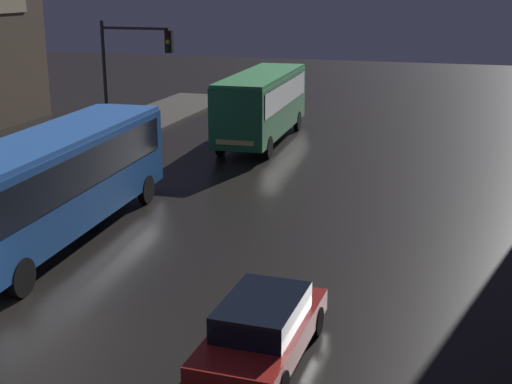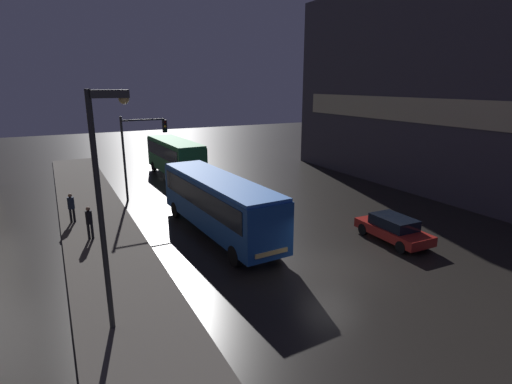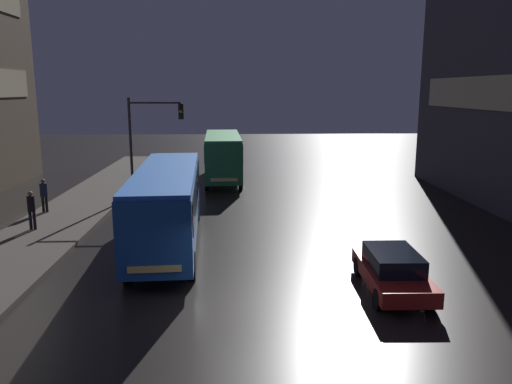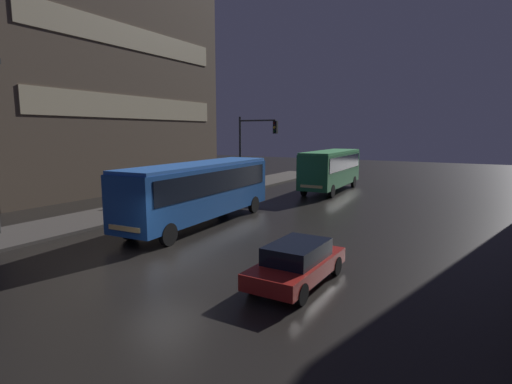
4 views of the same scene
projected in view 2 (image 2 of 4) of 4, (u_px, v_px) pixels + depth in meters
ground_plane at (333, 266)px, 18.43m from camera, size 120.00×120.00×0.00m
sidewalk_left at (100, 229)px, 23.01m from camera, size 4.00×48.00×0.15m
building_right_block at (449, 87)px, 32.21m from camera, size 10.07×27.26×15.87m
bus_near at (218, 200)px, 21.82m from camera, size 2.99×11.01×3.25m
bus_far at (175, 155)px, 35.46m from camera, size 2.78×9.40×3.34m
car_taxi at (393, 228)px, 21.22m from camera, size 1.88×4.26×1.35m
pedestrian_near at (89, 220)px, 21.03m from camera, size 0.37×0.37×1.79m
pedestrian_mid at (71, 205)px, 23.59m from camera, size 0.45×0.45×1.76m
traffic_light_main at (139, 143)px, 28.21m from camera, size 3.23×0.35×6.00m
street_lamp_sidewalk at (105, 178)px, 12.32m from camera, size 1.25×0.36×7.87m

